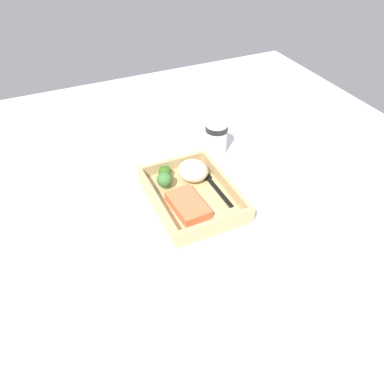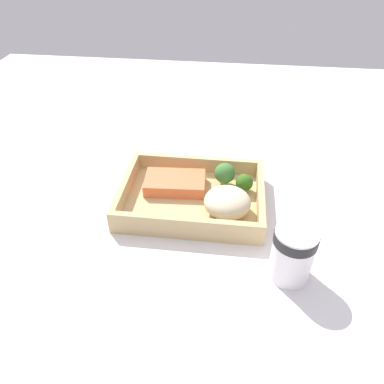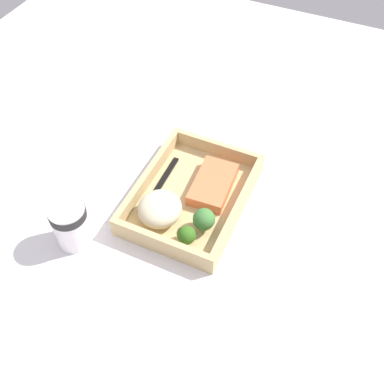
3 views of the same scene
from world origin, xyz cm
name	(u,v)px [view 3 (image 3 of 3)]	position (x,y,z in cm)	size (l,w,h in cm)	color
ground_plane	(192,204)	(0.00, 0.00, -1.00)	(160.00, 160.00, 2.00)	silver
takeout_tray	(192,199)	(0.00, 0.00, 0.60)	(27.27, 20.36, 1.20)	tan
tray_rim	(192,192)	(0.00, 0.00, 2.82)	(27.27, 20.36, 3.25)	tan
salmon_fillet	(213,184)	(-3.77, 2.87, 2.41)	(11.88, 7.08, 2.42)	#EB7143
mashed_potatoes	(160,209)	(6.89, -3.44, 3.66)	(8.59, 8.23, 4.93)	beige
broccoli_floret_1	(187,235)	(9.92, 3.47, 3.23)	(3.40, 3.40, 3.80)	#809F59
broccoli_floret_2	(204,220)	(5.95, 5.08, 3.95)	(4.11, 4.11, 4.93)	#749752
fork	(158,189)	(1.05, -7.02, 1.42)	(15.83, 2.27, 0.44)	black
paper_cup	(70,223)	(17.27, -15.77, 5.24)	(6.61, 6.61, 9.38)	white
receipt_slip	(97,299)	(26.04, -5.77, 0.12)	(7.18, 14.88, 0.24)	white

